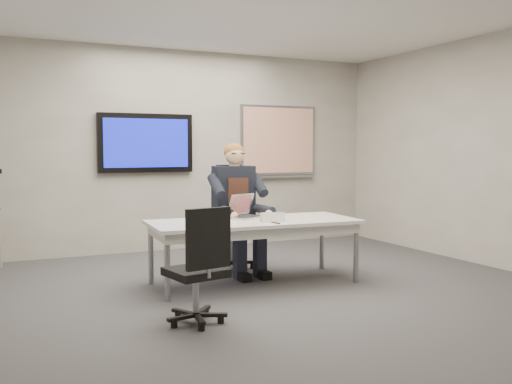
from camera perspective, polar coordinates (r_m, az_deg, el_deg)
name	(u,v)px	position (r m, az deg, el deg)	size (l,w,h in m)	color
floor	(278,298)	(5.53, 2.24, -10.56)	(6.00, 6.00, 0.02)	#39393C
wall_back	(180,150)	(8.12, -7.60, 4.15)	(6.00, 0.02, 2.80)	gray
wall_right	(508,151)	(7.24, 23.88, 3.80)	(0.02, 6.00, 2.80)	gray
conference_table	(254,227)	(6.01, -0.21, -3.56)	(2.23, 1.04, 0.67)	silver
tv_display	(146,143)	(7.93, -10.95, 4.83)	(1.30, 0.09, 0.80)	black
whiteboard	(279,142)	(8.69, 2.27, 5.05)	(1.25, 0.08, 1.10)	gray
office_chair_far	(232,239)	(6.78, -2.40, -4.68)	(0.68, 0.68, 1.15)	black
office_chair_near	(198,288)	(4.68, -5.77, -9.52)	(0.54, 0.54, 0.96)	black
seated_person	(240,221)	(6.49, -1.58, -2.94)	(0.48, 0.82, 1.49)	#1E2233
laptop	(244,212)	(6.23, -1.19, -1.98)	(0.43, 0.46, 0.25)	#B7B7B9
name_tent	(273,217)	(5.87, 1.67, -2.52)	(0.25, 0.07, 0.10)	white
pen	(276,223)	(5.74, 1.99, -3.10)	(0.01, 0.01, 0.16)	black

